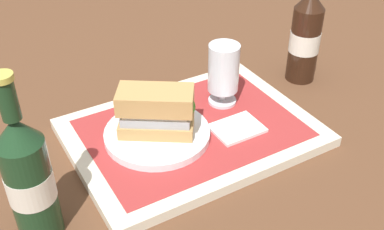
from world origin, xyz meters
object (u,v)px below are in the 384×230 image
object	(u,v)px
plate	(157,134)
beer_glass	(223,73)
second_bottle	(29,178)
sandwich	(158,111)
beer_bottle	(305,35)

from	to	relation	value
plate	beer_glass	bearing A→B (deg)	13.02
beer_glass	second_bottle	distance (m)	0.42
plate	second_bottle	world-z (taller)	second_bottle
sandwich	beer_glass	distance (m)	0.17
plate	sandwich	xyz separation A→B (m)	(0.00, -0.00, 0.05)
plate	sandwich	size ratio (longest dim) A/B	1.32
beer_glass	second_bottle	bearing A→B (deg)	-162.20
sandwich	beer_glass	world-z (taller)	beer_glass
second_bottle	sandwich	bearing A→B (deg)	20.36
sandwich	beer_bottle	world-z (taller)	beer_bottle
beer_glass	second_bottle	size ratio (longest dim) A/B	0.47
plate	beer_bottle	distance (m)	0.40
sandwich	beer_bottle	xyz separation A→B (m)	(0.38, 0.06, 0.03)
plate	sandwich	world-z (taller)	sandwich
plate	second_bottle	bearing A→B (deg)	-159.02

